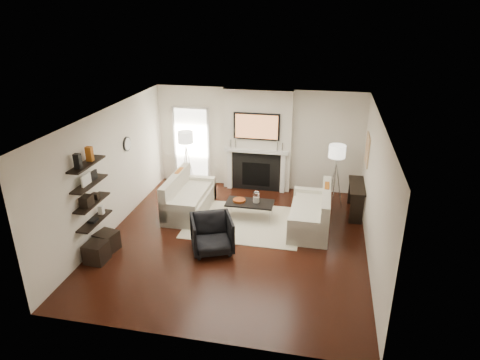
% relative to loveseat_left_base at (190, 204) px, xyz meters
% --- Properties ---
extents(room_envelope, '(6.00, 6.00, 6.00)m').
position_rel_loveseat_left_base_xyz_m(room_envelope, '(1.35, -1.11, 1.14)').
color(room_envelope, black).
rests_on(room_envelope, ground).
extents(chimney_breast, '(1.80, 0.25, 2.70)m').
position_rel_loveseat_left_base_xyz_m(chimney_breast, '(1.35, 1.77, 1.14)').
color(chimney_breast, silver).
rests_on(chimney_breast, floor).
extents(fireplace_surround, '(1.30, 0.02, 1.04)m').
position_rel_loveseat_left_base_xyz_m(fireplace_surround, '(1.35, 1.63, 0.31)').
color(fireplace_surround, black).
rests_on(fireplace_surround, floor).
extents(firebox, '(0.75, 0.02, 0.65)m').
position_rel_loveseat_left_base_xyz_m(firebox, '(1.35, 1.63, 0.24)').
color(firebox, black).
rests_on(firebox, floor).
extents(mantel_pilaster_l, '(0.12, 0.08, 1.10)m').
position_rel_loveseat_left_base_xyz_m(mantel_pilaster_l, '(0.63, 1.60, 0.34)').
color(mantel_pilaster_l, white).
rests_on(mantel_pilaster_l, floor).
extents(mantel_pilaster_r, '(0.12, 0.08, 1.10)m').
position_rel_loveseat_left_base_xyz_m(mantel_pilaster_r, '(2.07, 1.60, 0.34)').
color(mantel_pilaster_r, white).
rests_on(mantel_pilaster_r, floor).
extents(mantel_shelf, '(1.70, 0.18, 0.07)m').
position_rel_loveseat_left_base_xyz_m(mantel_shelf, '(1.35, 1.58, 0.91)').
color(mantel_shelf, white).
rests_on(mantel_shelf, chimney_breast).
extents(tv_body, '(1.20, 0.06, 0.70)m').
position_rel_loveseat_left_base_xyz_m(tv_body, '(1.35, 1.61, 1.57)').
color(tv_body, black).
rests_on(tv_body, chimney_breast).
extents(tv_screen, '(1.10, 0.00, 0.62)m').
position_rel_loveseat_left_base_xyz_m(tv_screen, '(1.35, 1.57, 1.57)').
color(tv_screen, '#BF723F').
rests_on(tv_screen, tv_body).
extents(candlestick_l_tall, '(0.04, 0.04, 0.30)m').
position_rel_loveseat_left_base_xyz_m(candlestick_l_tall, '(0.80, 1.59, 1.09)').
color(candlestick_l_tall, silver).
rests_on(candlestick_l_tall, mantel_shelf).
extents(candlestick_l_short, '(0.04, 0.04, 0.24)m').
position_rel_loveseat_left_base_xyz_m(candlestick_l_short, '(0.67, 1.59, 1.06)').
color(candlestick_l_short, silver).
rests_on(candlestick_l_short, mantel_shelf).
extents(candlestick_r_tall, '(0.04, 0.04, 0.30)m').
position_rel_loveseat_left_base_xyz_m(candlestick_r_tall, '(1.90, 1.59, 1.09)').
color(candlestick_r_tall, silver).
rests_on(candlestick_r_tall, mantel_shelf).
extents(candlestick_r_short, '(0.04, 0.04, 0.24)m').
position_rel_loveseat_left_base_xyz_m(candlestick_r_short, '(2.03, 1.59, 1.06)').
color(candlestick_r_short, silver).
rests_on(candlestick_r_short, mantel_shelf).
extents(hallway_panel, '(0.90, 0.02, 2.10)m').
position_rel_loveseat_left_base_xyz_m(hallway_panel, '(-0.50, 1.87, 0.84)').
color(hallway_panel, white).
rests_on(hallway_panel, floor).
extents(door_trim_l, '(0.06, 0.06, 2.16)m').
position_rel_loveseat_left_base_xyz_m(door_trim_l, '(-0.98, 1.85, 0.84)').
color(door_trim_l, white).
rests_on(door_trim_l, floor).
extents(door_trim_r, '(0.06, 0.06, 2.16)m').
position_rel_loveseat_left_base_xyz_m(door_trim_r, '(-0.02, 1.85, 0.84)').
color(door_trim_r, white).
rests_on(door_trim_r, floor).
extents(door_trim_top, '(1.02, 0.06, 0.06)m').
position_rel_loveseat_left_base_xyz_m(door_trim_top, '(-0.50, 1.85, 1.92)').
color(door_trim_top, white).
rests_on(door_trim_top, wall_back).
extents(rug, '(2.60, 2.00, 0.01)m').
position_rel_loveseat_left_base_xyz_m(rug, '(1.40, -0.30, -0.20)').
color(rug, beige).
rests_on(rug, floor).
extents(loveseat_left_base, '(0.85, 1.80, 0.42)m').
position_rel_loveseat_left_base_xyz_m(loveseat_left_base, '(0.00, 0.00, 0.00)').
color(loveseat_left_base, beige).
rests_on(loveseat_left_base, floor).
extents(loveseat_left_back, '(0.18, 1.80, 0.80)m').
position_rel_loveseat_left_base_xyz_m(loveseat_left_back, '(-0.33, 0.00, 0.32)').
color(loveseat_left_back, beige).
rests_on(loveseat_left_back, floor).
extents(loveseat_left_arm_n, '(0.85, 0.18, 0.60)m').
position_rel_loveseat_left_base_xyz_m(loveseat_left_arm_n, '(0.00, -0.81, 0.09)').
color(loveseat_left_arm_n, beige).
rests_on(loveseat_left_arm_n, floor).
extents(loveseat_left_arm_s, '(0.85, 0.18, 0.60)m').
position_rel_loveseat_left_base_xyz_m(loveseat_left_arm_s, '(0.00, 0.81, 0.09)').
color(loveseat_left_arm_s, beige).
rests_on(loveseat_left_arm_s, floor).
extents(loveseat_left_cushion, '(0.63, 1.44, 0.10)m').
position_rel_loveseat_left_base_xyz_m(loveseat_left_cushion, '(0.05, 0.00, 0.26)').
color(loveseat_left_cushion, beige).
rests_on(loveseat_left_cushion, loveseat_left_base).
extents(pillow_left_orange, '(0.10, 0.42, 0.42)m').
position_rel_loveseat_left_base_xyz_m(pillow_left_orange, '(-0.33, 0.30, 0.52)').
color(pillow_left_orange, '#A55514').
rests_on(pillow_left_orange, loveseat_left_cushion).
extents(pillow_left_charcoal, '(0.10, 0.40, 0.40)m').
position_rel_loveseat_left_base_xyz_m(pillow_left_charcoal, '(-0.33, -0.30, 0.51)').
color(pillow_left_charcoal, black).
rests_on(pillow_left_charcoal, loveseat_left_cushion).
extents(loveseat_right_base, '(0.85, 1.80, 0.42)m').
position_rel_loveseat_left_base_xyz_m(loveseat_right_base, '(2.88, -0.22, 0.00)').
color(loveseat_right_base, beige).
rests_on(loveseat_right_base, floor).
extents(loveseat_right_back, '(0.18, 1.80, 0.80)m').
position_rel_loveseat_left_base_xyz_m(loveseat_right_back, '(3.22, -0.22, 0.32)').
color(loveseat_right_back, beige).
rests_on(loveseat_right_back, floor).
extents(loveseat_right_arm_n, '(0.85, 0.18, 0.60)m').
position_rel_loveseat_left_base_xyz_m(loveseat_right_arm_n, '(2.88, -1.03, 0.09)').
color(loveseat_right_arm_n, beige).
rests_on(loveseat_right_arm_n, floor).
extents(loveseat_right_arm_s, '(0.85, 0.18, 0.60)m').
position_rel_loveseat_left_base_xyz_m(loveseat_right_arm_s, '(2.88, 0.59, 0.09)').
color(loveseat_right_arm_s, beige).
rests_on(loveseat_right_arm_s, floor).
extents(loveseat_right_cushion, '(0.63, 1.44, 0.10)m').
position_rel_loveseat_left_base_xyz_m(loveseat_right_cushion, '(2.83, -0.22, 0.26)').
color(loveseat_right_cushion, beige).
rests_on(loveseat_right_cushion, loveseat_right_base).
extents(pillow_right_orange, '(0.10, 0.42, 0.42)m').
position_rel_loveseat_left_base_xyz_m(pillow_right_orange, '(3.22, 0.08, 0.52)').
color(pillow_right_orange, '#A55514').
rests_on(pillow_right_orange, loveseat_right_cushion).
extents(pillow_right_charcoal, '(0.10, 0.40, 0.40)m').
position_rel_loveseat_left_base_xyz_m(pillow_right_charcoal, '(3.22, -0.52, 0.51)').
color(pillow_right_charcoal, black).
rests_on(pillow_right_charcoal, loveseat_right_cushion).
extents(coffee_table, '(1.10, 0.55, 0.04)m').
position_rel_loveseat_left_base_xyz_m(coffee_table, '(1.49, -0.06, 0.19)').
color(coffee_table, black).
rests_on(coffee_table, floor).
extents(coffee_leg_nw, '(0.02, 0.02, 0.38)m').
position_rel_loveseat_left_base_xyz_m(coffee_leg_nw, '(0.99, -0.28, -0.02)').
color(coffee_leg_nw, silver).
rests_on(coffee_leg_nw, floor).
extents(coffee_leg_ne, '(0.02, 0.02, 0.38)m').
position_rel_loveseat_left_base_xyz_m(coffee_leg_ne, '(1.99, -0.28, -0.02)').
color(coffee_leg_ne, silver).
rests_on(coffee_leg_ne, floor).
extents(coffee_leg_sw, '(0.02, 0.02, 0.38)m').
position_rel_loveseat_left_base_xyz_m(coffee_leg_sw, '(0.99, 0.16, -0.02)').
color(coffee_leg_sw, silver).
rests_on(coffee_leg_sw, floor).
extents(coffee_leg_se, '(0.02, 0.02, 0.38)m').
position_rel_loveseat_left_base_xyz_m(coffee_leg_se, '(1.99, 0.16, -0.02)').
color(coffee_leg_se, silver).
rests_on(coffee_leg_se, floor).
extents(hurricane_glass, '(0.15, 0.15, 0.26)m').
position_rel_loveseat_left_base_xyz_m(hurricane_glass, '(1.64, -0.06, 0.35)').
color(hurricane_glass, white).
rests_on(hurricane_glass, coffee_table).
extents(hurricane_candle, '(0.10, 0.10, 0.15)m').
position_rel_loveseat_left_base_xyz_m(hurricane_candle, '(1.64, -0.06, 0.29)').
color(hurricane_candle, white).
rests_on(hurricane_candle, coffee_table).
extents(copper_bowl, '(0.30, 0.30, 0.05)m').
position_rel_loveseat_left_base_xyz_m(copper_bowl, '(1.24, -0.06, 0.24)').
color(copper_bowl, '#A4481B').
rests_on(copper_bowl, coffee_table).
extents(armchair, '(1.04, 1.01, 0.83)m').
position_rel_loveseat_left_base_xyz_m(armchair, '(1.00, -1.61, 0.20)').
color(armchair, black).
rests_on(armchair, floor).
extents(lamp_left_post, '(0.02, 0.02, 1.20)m').
position_rel_loveseat_left_base_xyz_m(lamp_left_post, '(-0.50, 1.37, 0.39)').
color(lamp_left_post, silver).
rests_on(lamp_left_post, floor).
extents(lamp_left_shade, '(0.40, 0.40, 0.30)m').
position_rel_loveseat_left_base_xyz_m(lamp_left_shade, '(-0.50, 1.37, 1.24)').
color(lamp_left_shade, white).
rests_on(lamp_left_shade, lamp_left_post).
extents(lamp_left_leg_a, '(0.25, 0.02, 1.23)m').
position_rel_loveseat_left_base_xyz_m(lamp_left_leg_a, '(-0.39, 1.37, 0.39)').
color(lamp_left_leg_a, silver).
rests_on(lamp_left_leg_a, floor).
extents(lamp_left_leg_b, '(0.14, 0.22, 1.23)m').
position_rel_loveseat_left_base_xyz_m(lamp_left_leg_b, '(-0.56, 1.46, 0.39)').
color(lamp_left_leg_b, silver).
rests_on(lamp_left_leg_b, floor).
extents(lamp_left_leg_c, '(0.14, 0.22, 1.23)m').
position_rel_loveseat_left_base_xyz_m(lamp_left_leg_c, '(-0.56, 1.27, 0.39)').
color(lamp_left_leg_c, silver).
rests_on(lamp_left_leg_c, floor).
extents(lamp_right_post, '(0.02, 0.02, 1.20)m').
position_rel_loveseat_left_base_xyz_m(lamp_right_post, '(3.40, 0.99, 0.39)').
color(lamp_right_post, silver).
rests_on(lamp_right_post, floor).
extents(lamp_right_shade, '(0.40, 0.40, 0.30)m').
position_rel_loveseat_left_base_xyz_m(lamp_right_shade, '(3.40, 0.99, 1.24)').
color(lamp_right_shade, white).
rests_on(lamp_right_shade, lamp_right_post).
extents(lamp_right_leg_a, '(0.25, 0.02, 1.23)m').
position_rel_loveseat_left_base_xyz_m(lamp_right_leg_a, '(3.51, 0.99, 0.39)').
color(lamp_right_leg_a, silver).
rests_on(lamp_right_leg_a, floor).
extents(lamp_right_leg_b, '(0.14, 0.22, 1.23)m').
position_rel_loveseat_left_base_xyz_m(lamp_right_leg_b, '(3.34, 1.09, 0.39)').
color(lamp_right_leg_b, silver).
rests_on(lamp_right_leg_b, floor).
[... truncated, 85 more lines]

